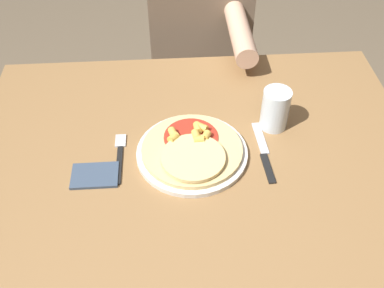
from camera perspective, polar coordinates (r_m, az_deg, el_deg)
name	(u,v)px	position (r m, az deg, el deg)	size (l,w,h in m)	color
ground_plane	(195,288)	(1.80, 0.38, -17.79)	(8.00, 8.00, 0.00)	brown
dining_table	(196,178)	(1.27, 0.52, -4.30)	(1.18, 0.86, 0.75)	olive
plate	(192,153)	(1.17, 0.00, -1.15)	(0.29, 0.29, 0.01)	silver
pizza	(192,149)	(1.15, 0.02, -0.70)	(0.26, 0.26, 0.04)	#DBBC7A
fork	(120,155)	(1.18, -9.16, -1.35)	(0.03, 0.18, 0.00)	black
knife	(264,152)	(1.19, 9.11, -1.07)	(0.03, 0.22, 0.00)	black
drinking_glass	(275,109)	(1.24, 10.52, 4.39)	(0.08, 0.08, 0.12)	silver
napkin	(95,175)	(1.14, -12.23, -3.92)	(0.12, 0.08, 0.01)	#38475B
person_diner	(200,35)	(1.79, 1.01, 13.62)	(0.37, 0.52, 1.15)	#2D2D38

